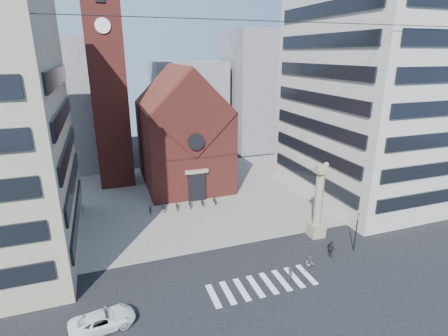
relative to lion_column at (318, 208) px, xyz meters
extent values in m
plane|color=black|center=(-10.01, -3.00, -3.46)|extent=(120.00, 120.00, 0.00)
cube|color=gray|center=(-10.01, 16.00, -3.43)|extent=(46.00, 30.00, 0.05)
cube|color=maroon|center=(-10.01, 22.00, 2.54)|extent=(12.00, 16.00, 12.00)
cube|color=brown|center=(-10.01, 22.40, 8.54)|extent=(12.00, 15.40, 12.00)
cube|color=maroon|center=(-10.01, 14.05, 8.54)|extent=(11.76, 0.50, 11.76)
cylinder|color=black|center=(-10.01, 13.60, 5.04)|extent=(2.20, 0.30, 2.20)
cube|color=black|center=(-10.01, 13.85, -1.46)|extent=(2.40, 0.30, 4.00)
cube|color=gray|center=(-10.01, 13.80, 0.84)|extent=(3.20, 0.40, 0.50)
cube|color=maroon|center=(-20.01, 25.00, 11.54)|extent=(5.00, 5.00, 30.00)
cylinder|color=white|center=(-20.01, 22.40, 19.54)|extent=(2.00, 0.20, 2.00)
cube|color=#B1ACA0|center=(13.99, 9.00, 12.54)|extent=(18.00, 22.00, 32.00)
cube|color=gray|center=(-30.01, 37.00, 7.54)|extent=(16.00, 14.00, 22.00)
cube|color=gray|center=(-4.01, 42.00, 5.54)|extent=(14.00, 12.00, 18.00)
cube|color=gray|center=(11.99, 39.00, 8.54)|extent=(16.00, 14.00, 24.00)
cube|color=gray|center=(-0.01, 0.00, -2.71)|extent=(1.60, 1.60, 1.50)
cylinder|color=gray|center=(-0.01, 0.00, 1.04)|extent=(0.90, 0.90, 6.00)
cube|color=gray|center=(-0.01, 0.00, 4.24)|extent=(1.30, 1.30, 0.40)
cube|color=gray|center=(-0.01, 0.00, 4.64)|extent=(1.20, 0.50, 0.55)
sphere|color=gray|center=(0.54, 0.00, 4.89)|extent=(0.56, 0.56, 0.56)
cube|color=gray|center=(-0.51, 0.00, 5.04)|extent=(0.25, 0.15, 0.35)
cylinder|color=black|center=(1.99, -4.00, -1.71)|extent=(0.12, 0.12, 3.50)
imported|color=black|center=(1.99, -4.00, 0.44)|extent=(0.13, 0.16, 0.80)
imported|color=white|center=(-22.88, -6.66, -2.79)|extent=(5.06, 2.92, 1.33)
imported|color=#2D2B3C|center=(-7.07, -6.64, -2.63)|extent=(0.72, 0.69, 1.66)
imported|color=brown|center=(-4.53, -5.75, -2.60)|extent=(1.05, 1.01, 1.71)
imported|color=#242229|center=(-1.01, -4.19, -2.54)|extent=(0.59, 1.13, 1.84)
imported|color=black|center=(-16.71, 12.07, -2.90)|extent=(0.92, 2.01, 1.02)
imported|color=black|center=(-14.98, 12.07, -2.84)|extent=(0.77, 1.94, 1.13)
imported|color=black|center=(-13.25, 12.07, -2.90)|extent=(0.92, 2.01, 1.02)
imported|color=black|center=(-11.53, 12.07, -2.84)|extent=(0.77, 1.94, 1.13)
imported|color=black|center=(-9.80, 12.07, -2.90)|extent=(0.92, 2.01, 1.02)
imported|color=black|center=(-8.07, 12.07, -2.84)|extent=(0.77, 1.94, 1.13)
camera|label=1|loc=(-21.35, -29.56, 16.15)|focal=28.00mm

